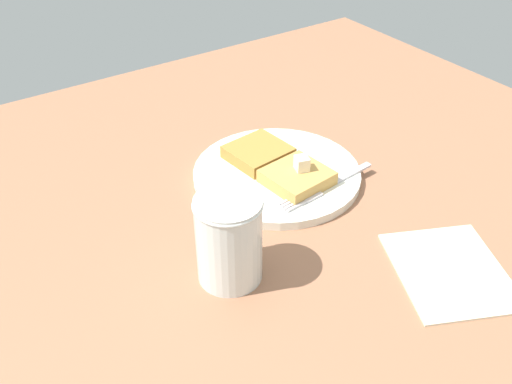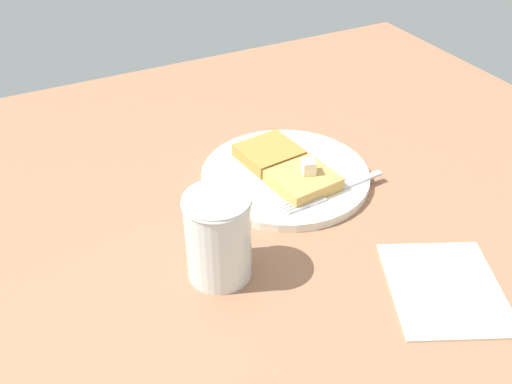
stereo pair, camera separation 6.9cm
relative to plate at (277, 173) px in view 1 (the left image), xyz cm
name	(u,v)px [view 1 (the left image)]	position (x,y,z in cm)	size (l,w,h in cm)	color
table_surface	(315,180)	(-2.10, -5.22, -1.93)	(92.23, 92.23, 2.47)	#946145
plate	(277,173)	(0.00, 0.00, 0.00)	(23.16, 23.16, 1.22)	silver
toast_slice_left	(297,177)	(-3.95, -0.44, 1.44)	(7.50, 7.85, 1.84)	tan
toast_slice_middle	(258,153)	(3.95, 0.44, 1.44)	(7.50, 7.85, 1.84)	#A77733
butter_pat_primary	(302,163)	(-3.85, -1.19, 3.30)	(1.88, 1.69, 1.88)	#F7E9C9
fork	(323,188)	(-6.98, -2.38, 0.71)	(2.78, 16.06, 0.36)	silver
syrup_jar	(229,243)	(-12.64, 15.56, 3.98)	(7.41, 7.41, 10.42)	#5A2A0E
napkin	(453,269)	(-26.18, -5.64, -0.54)	(14.30, 11.96, 0.30)	beige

